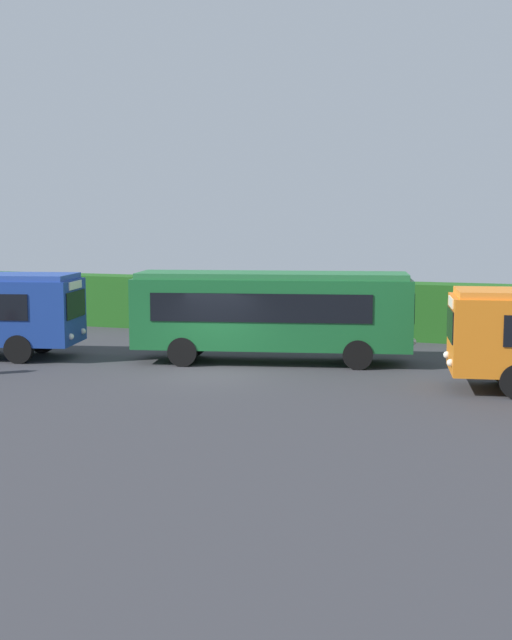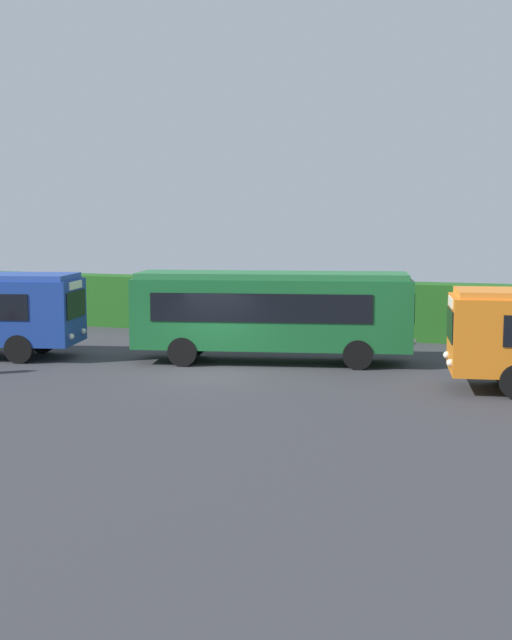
% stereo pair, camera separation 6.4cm
% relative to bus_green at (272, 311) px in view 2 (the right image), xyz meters
% --- Properties ---
extents(ground_plane, '(78.43, 78.43, 0.00)m').
position_rel_bus_green_xyz_m(ground_plane, '(-1.21, -2.69, -1.81)').
color(ground_plane, '#38383D').
extents(bus_green, '(9.83, 4.46, 3.15)m').
position_rel_bus_green_xyz_m(bus_green, '(0.00, 0.00, 0.00)').
color(bus_green, '#19602D').
rests_on(bus_green, ground_plane).
extents(hedge_row, '(51.22, 1.68, 2.34)m').
position_rel_bus_green_xyz_m(hedge_row, '(-1.21, 7.17, -0.64)').
color(hedge_row, '#215B1B').
rests_on(hedge_row, ground_plane).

